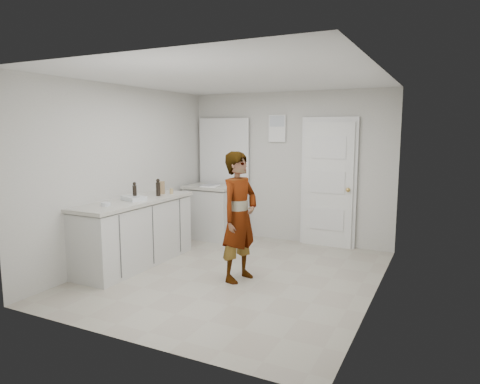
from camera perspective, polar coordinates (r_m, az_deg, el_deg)
The scene contains 12 objects.
ground at distance 5.68m, azimuth -0.74°, elevation -11.00°, with size 4.00×4.00×0.00m, color #A59C8B.
room_shell at distance 7.27m, azimuth 5.02°, elevation 1.52°, with size 4.00×4.00×4.00m.
main_counter at distance 6.18m, azimuth -13.74°, elevation -5.53°, with size 0.64×1.96×0.93m.
side_counter at distance 7.46m, azimuth -3.90°, elevation -2.92°, with size 0.84×0.61×0.93m.
person at distance 5.31m, azimuth -0.09°, elevation -3.31°, with size 0.59×0.39×1.62m, color silver.
cake_mix_box at distance 6.50m, azimuth -10.55°, elevation 0.58°, with size 0.12×0.05×0.19m, color #966D4B.
spice_jar at distance 6.49m, azimuth -9.13°, elevation 0.10°, with size 0.05×0.05×0.08m, color tan.
oil_cruet_a at distance 6.31m, azimuth -10.86°, elevation 0.57°, with size 0.06×0.06×0.25m.
oil_cruet_b at distance 6.03m, azimuth -13.87°, elevation 0.09°, with size 0.05×0.05×0.25m.
baking_dish at distance 6.02m, azimuth -13.98°, elevation -0.81°, with size 0.38×0.32×0.06m.
egg_bowl at distance 5.66m, azimuth -17.47°, elevation -1.55°, with size 0.12×0.12×0.05m.
papers at distance 7.28m, azimuth -3.97°, elevation 0.80°, with size 0.27×0.35×0.01m, color white.
Camera 1 is at (2.44, -4.78, 1.88)m, focal length 32.00 mm.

